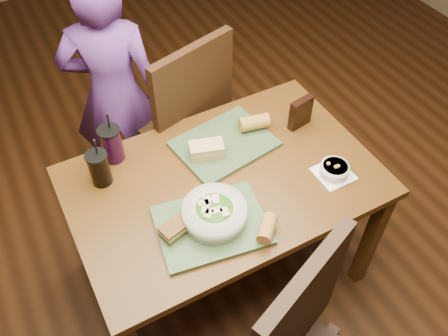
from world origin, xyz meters
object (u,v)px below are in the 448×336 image
Objects in this scene: diner at (115,94)px; baguette_far at (254,123)px; salad_bowl at (214,213)px; cup_cola at (99,168)px; soup_bowl at (334,170)px; dining_table at (224,192)px; chair_far at (186,115)px; baguette_near at (267,228)px; tray_far at (224,144)px; chip_bag at (301,113)px; tray_near at (212,225)px; sandwich_near at (174,229)px; cup_berry at (112,144)px; sandwich_far at (207,149)px.

baguette_far is (0.47, -0.63, 0.11)m from diner.
cup_cola reaches higher than salad_bowl.
soup_bowl is (0.63, -1.02, 0.08)m from diner.
dining_table is 0.60m from chair_far.
diner is at bearing 100.51° from baguette_near.
dining_table is at bearing 155.14° from soup_bowl.
baguette_far is at bearing 64.18° from baguette_near.
diner is at bearing 114.99° from tray_far.
salad_bowl is (-0.23, -0.77, 0.20)m from chair_far.
chip_bag is (0.46, 0.46, 0.03)m from baguette_near.
chair_far reaches higher than dining_table.
dining_table is 0.27m from salad_bowl.
tray_near is 3.53× the size of sandwich_near.
tray_near is at bearing -68.62° from cup_berry.
baguette_near is at bearing -60.68° from cup_berry.
tray_near is at bearing -55.02° from cup_cola.
soup_bowl is 1.11× the size of baguette_far.
cup_cola reaches higher than chip_bag.
sandwich_far is 0.27m from baguette_far.
sandwich_near is 1.03× the size of baguette_near.
chair_far is 9.21× the size of sandwich_near.
soup_bowl is 0.56m from sandwich_far.
diner is 1.01m from salad_bowl.
tray_near is 0.45m from tray_far.
sandwich_far is at bearing 167.57° from chip_bag.
dining_table is 7.85× the size of sandwich_far.
sandwich_near is at bearing 106.07° from diner.
chair_far is at bearing 119.69° from chip_bag.
tray_near is 2.54× the size of sandwich_far.
tray_near is 0.38m from sandwich_far.
baguette_near is (0.15, -0.15, -0.01)m from salad_bowl.
dining_table is 0.36m from baguette_near.
cup_berry reaches higher than baguette_near.
cup_berry is 1.72× the size of chip_bag.
chip_bag reaches higher than salad_bowl.
salad_bowl is 0.95× the size of cup_berry.
chair_far is 0.47m from baguette_far.
dining_table is 3.10× the size of tray_near.
salad_bowl is 0.52m from cup_cola.
baguette_near is 0.65m from chip_bag.
cup_cola is at bearing -130.64° from cup_berry.
chip_bag is at bearing 82.59° from soup_bowl.
diner is 0.66m from cup_cola.
baguette_near reaches higher than tray_near.
tray_far is at bearing -19.31° from cup_berry.
chip_bag is at bearing 44.72° from baguette_near.
dining_table is 0.22m from tray_far.
salad_bowl is 0.55m from baguette_far.
baguette_near is (0.01, -0.33, 0.14)m from dining_table.
diner is 1.00m from sandwich_near.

